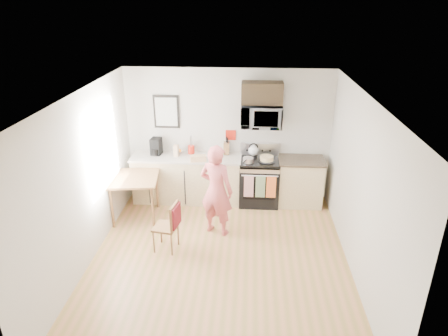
# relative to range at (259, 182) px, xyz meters

# --- Properties ---
(floor) EXTENTS (4.60, 4.60, 0.00)m
(floor) POSITION_rel_range_xyz_m (-0.63, -1.98, -0.44)
(floor) COLOR #A07D3D
(floor) RESTS_ON ground
(back_wall) EXTENTS (4.00, 0.04, 2.60)m
(back_wall) POSITION_rel_range_xyz_m (-0.63, 0.32, 0.86)
(back_wall) COLOR beige
(back_wall) RESTS_ON floor
(front_wall) EXTENTS (4.00, 0.04, 2.60)m
(front_wall) POSITION_rel_range_xyz_m (-0.63, -4.28, 0.86)
(front_wall) COLOR beige
(front_wall) RESTS_ON floor
(left_wall) EXTENTS (0.04, 4.60, 2.60)m
(left_wall) POSITION_rel_range_xyz_m (-2.63, -1.98, 0.86)
(left_wall) COLOR beige
(left_wall) RESTS_ON floor
(right_wall) EXTENTS (0.04, 4.60, 2.60)m
(right_wall) POSITION_rel_range_xyz_m (1.37, -1.98, 0.86)
(right_wall) COLOR beige
(right_wall) RESTS_ON floor
(ceiling) EXTENTS (4.00, 4.60, 0.04)m
(ceiling) POSITION_rel_range_xyz_m (-0.63, -1.98, 2.16)
(ceiling) COLOR white
(ceiling) RESTS_ON back_wall
(window) EXTENTS (0.06, 1.40, 1.50)m
(window) POSITION_rel_range_xyz_m (-2.59, -1.18, 1.11)
(window) COLOR silver
(window) RESTS_ON left_wall
(cabinet_left) EXTENTS (2.10, 0.60, 0.90)m
(cabinet_left) POSITION_rel_range_xyz_m (-1.43, 0.02, 0.01)
(cabinet_left) COLOR tan
(cabinet_left) RESTS_ON floor
(countertop_left) EXTENTS (2.14, 0.64, 0.04)m
(countertop_left) POSITION_rel_range_xyz_m (-1.43, 0.02, 0.48)
(countertop_left) COLOR beige
(countertop_left) RESTS_ON cabinet_left
(cabinet_right) EXTENTS (0.84, 0.60, 0.90)m
(cabinet_right) POSITION_rel_range_xyz_m (0.80, 0.02, 0.01)
(cabinet_right) COLOR tan
(cabinet_right) RESTS_ON floor
(countertop_right) EXTENTS (0.88, 0.64, 0.04)m
(countertop_right) POSITION_rel_range_xyz_m (0.80, 0.02, 0.48)
(countertop_right) COLOR black
(countertop_right) RESTS_ON cabinet_right
(range) EXTENTS (0.76, 0.70, 1.16)m
(range) POSITION_rel_range_xyz_m (0.00, 0.00, 0.00)
(range) COLOR black
(range) RESTS_ON floor
(microwave) EXTENTS (0.76, 0.51, 0.42)m
(microwave) POSITION_rel_range_xyz_m (-0.00, 0.10, 1.32)
(microwave) COLOR silver
(microwave) RESTS_ON back_wall
(upper_cabinet) EXTENTS (0.76, 0.35, 0.40)m
(upper_cabinet) POSITION_rel_range_xyz_m (-0.00, 0.15, 1.74)
(upper_cabinet) COLOR black
(upper_cabinet) RESTS_ON back_wall
(wall_art) EXTENTS (0.50, 0.04, 0.65)m
(wall_art) POSITION_rel_range_xyz_m (-1.83, 0.30, 1.31)
(wall_art) COLOR black
(wall_art) RESTS_ON back_wall
(wall_trivet) EXTENTS (0.20, 0.02, 0.20)m
(wall_trivet) POSITION_rel_range_xyz_m (-0.58, 0.31, 0.86)
(wall_trivet) COLOR red
(wall_trivet) RESTS_ON back_wall
(person) EXTENTS (0.69, 0.58, 1.62)m
(person) POSITION_rel_range_xyz_m (-0.74, -1.15, 0.37)
(person) COLOR #C33635
(person) RESTS_ON floor
(dining_table) EXTENTS (0.86, 0.86, 0.81)m
(dining_table) POSITION_rel_range_xyz_m (-2.28, -0.72, 0.28)
(dining_table) COLOR brown
(dining_table) RESTS_ON floor
(chair) EXTENTS (0.45, 0.41, 0.85)m
(chair) POSITION_rel_range_xyz_m (-1.40, -1.73, 0.11)
(chair) COLOR brown
(chair) RESTS_ON floor
(knife_block) EXTENTS (0.11, 0.15, 0.24)m
(knife_block) POSITION_rel_range_xyz_m (-0.66, 0.22, 0.62)
(knife_block) COLOR brown
(knife_block) RESTS_ON countertop_left
(utensil_crock) EXTENTS (0.13, 0.13, 0.39)m
(utensil_crock) POSITION_rel_range_xyz_m (-1.35, 0.19, 0.66)
(utensil_crock) COLOR red
(utensil_crock) RESTS_ON countertop_left
(fruit_bowl) EXTENTS (0.26, 0.26, 0.09)m
(fruit_bowl) POSITION_rel_range_xyz_m (-1.63, 0.18, 0.54)
(fruit_bowl) COLOR white
(fruit_bowl) RESTS_ON countertop_left
(milk_carton) EXTENTS (0.11, 0.11, 0.23)m
(milk_carton) POSITION_rel_range_xyz_m (-1.62, 0.02, 0.62)
(milk_carton) COLOR tan
(milk_carton) RESTS_ON countertop_left
(coffee_maker) EXTENTS (0.21, 0.29, 0.33)m
(coffee_maker) POSITION_rel_range_xyz_m (-2.03, 0.09, 0.66)
(coffee_maker) COLOR black
(coffee_maker) RESTS_ON countertop_left
(bread_bag) EXTENTS (0.32, 0.19, 0.11)m
(bread_bag) POSITION_rel_range_xyz_m (-1.16, -0.20, 0.56)
(bread_bag) COLOR tan
(bread_bag) RESTS_ON countertop_left
(cake) EXTENTS (0.31, 0.31, 0.10)m
(cake) POSITION_rel_range_xyz_m (0.13, -0.08, 0.54)
(cake) COLOR black
(cake) RESTS_ON range
(kettle) EXTENTS (0.20, 0.20, 0.26)m
(kettle) POSITION_rel_range_xyz_m (-0.13, 0.20, 0.60)
(kettle) COLOR white
(kettle) RESTS_ON range
(pot) EXTENTS (0.19, 0.32, 0.10)m
(pot) POSITION_rel_range_xyz_m (-0.23, -0.17, 0.54)
(pot) COLOR silver
(pot) RESTS_ON range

